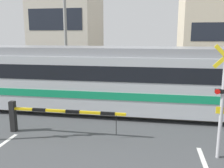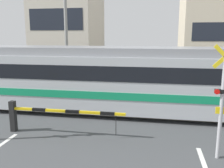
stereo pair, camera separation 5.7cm
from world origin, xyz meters
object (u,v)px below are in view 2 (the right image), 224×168
crossing_barrier_near (42,114)px  crossing_barrier_far (165,86)px  crossing_signal_right (222,98)px  pedestrian (117,74)px  commuter_train (129,78)px

crossing_barrier_near → crossing_barrier_far: same height
crossing_signal_right → pedestrian: (-4.55, 9.32, -0.90)m
commuter_train → pedestrian: size_ratio=8.91×
crossing_barrier_near → pedestrian: (1.43, 8.45, 0.20)m
commuter_train → crossing_barrier_far: (1.74, 2.88, -0.89)m
crossing_barrier_far → crossing_signal_right: size_ratio=1.31×
crossing_barrier_near → crossing_barrier_far: 7.56m
commuter_train → crossing_barrier_far: commuter_train is taller
crossing_signal_right → crossing_barrier_near: bearing=171.7°
commuter_train → pedestrian: 5.59m
crossing_signal_right → pedestrian: bearing=116.0°
crossing_barrier_near → pedestrian: bearing=80.4°
commuter_train → crossing_signal_right: bearing=-52.0°
crossing_barrier_far → commuter_train: bearing=-121.1°
crossing_barrier_near → crossing_signal_right: size_ratio=1.31×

